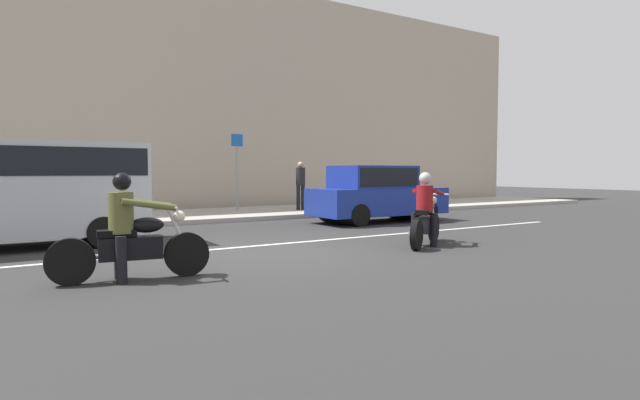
{
  "coord_description": "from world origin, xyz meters",
  "views": [
    {
      "loc": [
        -4.3,
        -8.76,
        1.54
      ],
      "look_at": [
        0.67,
        -0.91,
        1.03
      ],
      "focal_mm": 28.86,
      "sensor_mm": 36.0,
      "label": 1
    }
  ],
  "objects_px": {
    "parked_van_silver": "(10,186)",
    "pedestrian_bystander": "(301,182)",
    "street_sign_post": "(237,164)",
    "parked_sedan_cobalt_blue": "(376,193)",
    "motorcycle_with_rider_crimson": "(426,215)",
    "motorcycle_with_rider_olive": "(130,237)"
  },
  "relations": [
    {
      "from": "motorcycle_with_rider_crimson",
      "to": "parked_van_silver",
      "type": "bearing_deg",
      "value": 150.78
    },
    {
      "from": "parked_van_silver",
      "to": "street_sign_post",
      "type": "relative_size",
      "value": 1.82
    },
    {
      "from": "motorcycle_with_rider_crimson",
      "to": "parked_van_silver",
      "type": "xyz_separation_m",
      "value": [
        -7.34,
        4.1,
        0.62
      ]
    },
    {
      "from": "motorcycle_with_rider_crimson",
      "to": "pedestrian_bystander",
      "type": "distance_m",
      "value": 8.63
    },
    {
      "from": "motorcycle_with_rider_crimson",
      "to": "parked_van_silver",
      "type": "relative_size",
      "value": 0.36
    },
    {
      "from": "street_sign_post",
      "to": "pedestrian_bystander",
      "type": "height_order",
      "value": "street_sign_post"
    },
    {
      "from": "parked_van_silver",
      "to": "pedestrian_bystander",
      "type": "relative_size",
      "value": 2.88
    },
    {
      "from": "parked_sedan_cobalt_blue",
      "to": "street_sign_post",
      "type": "relative_size",
      "value": 1.52
    },
    {
      "from": "street_sign_post",
      "to": "parked_sedan_cobalt_blue",
      "type": "bearing_deg",
      "value": -65.51
    },
    {
      "from": "parked_sedan_cobalt_blue",
      "to": "street_sign_post",
      "type": "bearing_deg",
      "value": 114.49
    },
    {
      "from": "motorcycle_with_rider_olive",
      "to": "parked_sedan_cobalt_blue",
      "type": "bearing_deg",
      "value": 30.17
    },
    {
      "from": "parked_van_silver",
      "to": "motorcycle_with_rider_crimson",
      "type": "bearing_deg",
      "value": -29.22
    },
    {
      "from": "motorcycle_with_rider_olive",
      "to": "pedestrian_bystander",
      "type": "xyz_separation_m",
      "value": [
        7.86,
        8.72,
        0.55
      ]
    },
    {
      "from": "street_sign_post",
      "to": "motorcycle_with_rider_olive",
      "type": "bearing_deg",
      "value": -120.66
    },
    {
      "from": "motorcycle_with_rider_olive",
      "to": "parked_sedan_cobalt_blue",
      "type": "xyz_separation_m",
      "value": [
        8.26,
        4.8,
        0.25
      ]
    },
    {
      "from": "street_sign_post",
      "to": "parked_van_silver",
      "type": "bearing_deg",
      "value": -142.57
    },
    {
      "from": "motorcycle_with_rider_crimson",
      "to": "parked_sedan_cobalt_blue",
      "type": "height_order",
      "value": "parked_sedan_cobalt_blue"
    },
    {
      "from": "parked_van_silver",
      "to": "street_sign_post",
      "type": "bearing_deg",
      "value": 37.43
    },
    {
      "from": "motorcycle_with_rider_olive",
      "to": "street_sign_post",
      "type": "relative_size",
      "value": 0.79
    },
    {
      "from": "parked_van_silver",
      "to": "parked_sedan_cobalt_blue",
      "type": "distance_m",
      "value": 9.62
    },
    {
      "from": "parked_van_silver",
      "to": "pedestrian_bystander",
      "type": "distance_m",
      "value": 10.16
    },
    {
      "from": "motorcycle_with_rider_crimson",
      "to": "street_sign_post",
      "type": "xyz_separation_m",
      "value": [
        -0.09,
        9.65,
        1.19
      ]
    }
  ]
}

